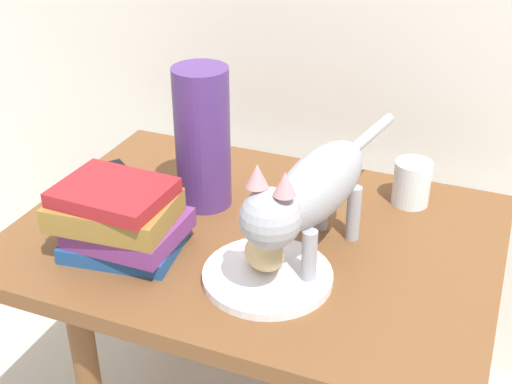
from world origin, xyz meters
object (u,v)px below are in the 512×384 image
at_px(cat, 311,192).
at_px(green_vase, 203,138).
at_px(tv_remote, 123,180).
at_px(plate, 268,276).
at_px(candle_jar, 412,185).
at_px(book_stack, 120,219).
at_px(side_table, 256,262).
at_px(bread_roll, 264,253).

relative_size(cat, green_vase, 1.79).
bearing_deg(tv_remote, plate, 11.23).
bearing_deg(candle_jar, green_vase, -158.32).
relative_size(book_stack, tv_remote, 1.39).
relative_size(side_table, book_stack, 3.99).
height_order(book_stack, candle_jar, book_stack).
distance_m(cat, candle_jar, 0.30).
bearing_deg(bread_roll, tv_remote, 155.02).
relative_size(cat, candle_jar, 5.58).
bearing_deg(book_stack, plate, 3.57).
xyz_separation_m(cat, candle_jar, (0.12, 0.26, -0.09)).
bearing_deg(plate, green_vase, 137.14).
distance_m(book_stack, green_vase, 0.22).
bearing_deg(bread_roll, cat, 44.97).
distance_m(plate, cat, 0.15).
bearing_deg(bread_roll, candle_jar, 61.09).
bearing_deg(tv_remote, book_stack, -20.98).
bearing_deg(plate, book_stack, -176.43).
relative_size(bread_roll, cat, 0.17).
height_order(bread_roll, book_stack, book_stack).
bearing_deg(tv_remote, cat, 21.97).
bearing_deg(plate, tv_remote, 153.98).
bearing_deg(side_table, book_stack, -142.86).
height_order(bread_roll, green_vase, green_vase).
distance_m(plate, tv_remote, 0.42).
xyz_separation_m(plate, cat, (0.04, 0.07, 0.13)).
height_order(bread_roll, tv_remote, bread_roll).
xyz_separation_m(plate, book_stack, (-0.25, -0.02, 0.06)).
xyz_separation_m(side_table, candle_jar, (0.23, 0.20, 0.10)).
bearing_deg(book_stack, tv_remote, 121.76).
height_order(book_stack, green_vase, green_vase).
height_order(side_table, plate, plate).
distance_m(candle_jar, tv_remote, 0.56).
relative_size(plate, green_vase, 0.78).
bearing_deg(plate, side_table, 119.44).
bearing_deg(green_vase, bread_roll, -42.33).
bearing_deg(green_vase, plate, -42.86).
bearing_deg(book_stack, bread_roll, 6.97).
bearing_deg(cat, book_stack, -164.07).
height_order(side_table, cat, cat).
relative_size(plate, cat, 0.44).
bearing_deg(green_vase, candle_jar, 21.68).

